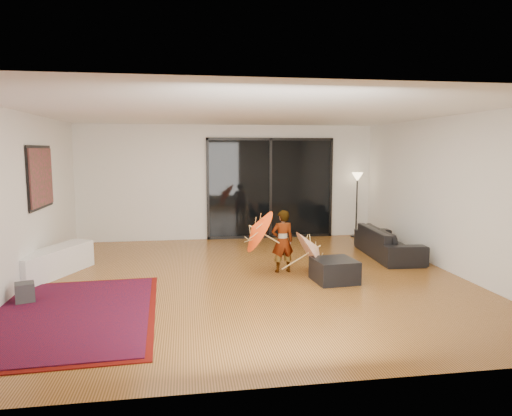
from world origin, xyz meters
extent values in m
plane|color=#A7662D|center=(0.00, 0.00, 0.00)|extent=(7.00, 7.00, 0.00)
plane|color=white|center=(0.00, 0.00, 2.70)|extent=(7.00, 7.00, 0.00)
plane|color=silver|center=(0.00, 3.50, 1.35)|extent=(7.00, 0.00, 7.00)
plane|color=silver|center=(0.00, -3.50, 1.35)|extent=(7.00, 0.00, 7.00)
plane|color=silver|center=(-3.50, 0.00, 1.35)|extent=(0.00, 7.00, 7.00)
plane|color=silver|center=(3.50, 0.00, 1.35)|extent=(0.00, 7.00, 7.00)
cube|color=black|center=(1.00, 3.47, 1.20)|extent=(3.00, 0.04, 2.40)
cube|color=black|center=(1.00, 3.45, 2.37)|extent=(3.06, 0.06, 0.06)
cube|color=black|center=(1.00, 3.45, 0.03)|extent=(3.06, 0.06, 0.06)
cube|color=black|center=(1.00, 3.45, 1.20)|extent=(0.06, 0.06, 2.40)
cube|color=black|center=(-3.48, 1.00, 1.65)|extent=(0.02, 1.28, 1.08)
cube|color=#1F4E20|center=(-3.46, 1.00, 1.65)|extent=(0.03, 1.18, 0.98)
cube|color=white|center=(-3.25, 0.66, 0.23)|extent=(1.07, 1.70, 0.47)
cube|color=#424244|center=(-3.25, -0.73, 0.14)|extent=(0.31, 0.31, 0.28)
cube|color=#5B0B07|center=(-2.55, -1.34, 0.01)|extent=(2.35, 3.20, 0.01)
cube|color=maroon|center=(-2.55, -1.34, 0.01)|extent=(2.19, 3.03, 0.02)
imported|color=black|center=(2.95, 1.13, 0.29)|extent=(0.88, 2.01, 0.57)
cube|color=black|center=(1.33, -0.39, 0.18)|extent=(0.70, 0.70, 0.37)
cylinder|color=black|center=(3.10, 3.25, 0.01)|extent=(0.27, 0.27, 0.03)
cylinder|color=black|center=(3.10, 3.25, 0.72)|extent=(0.03, 0.03, 1.45)
cone|color=#FFD899|center=(3.10, 3.25, 1.47)|extent=(0.27, 0.27, 0.21)
imported|color=#999999|center=(0.63, 0.32, 0.54)|extent=(0.43, 0.31, 1.09)
cone|color=#FF450D|center=(0.08, 0.27, 0.73)|extent=(0.56, 0.80, 0.77)
cylinder|color=tan|center=(0.08, 0.27, 0.40)|extent=(0.44, 0.02, 0.28)
cylinder|color=tan|center=(0.08, 0.27, 0.84)|extent=(0.06, 0.02, 0.05)
cone|color=white|center=(1.23, 0.17, 0.51)|extent=(0.58, 0.83, 0.82)
cylinder|color=tan|center=(1.23, 0.17, 0.13)|extent=(0.49, 0.02, 0.30)
cylinder|color=tan|center=(1.23, 0.17, 0.62)|extent=(0.06, 0.02, 0.05)
camera|label=1|loc=(-1.02, -7.27, 2.11)|focal=32.00mm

